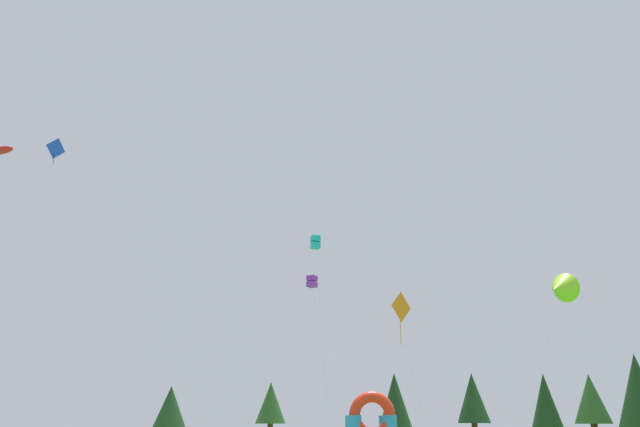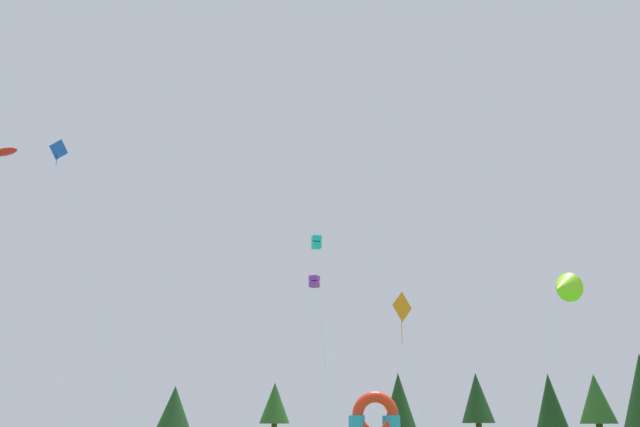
{
  "view_description": "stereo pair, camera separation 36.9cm",
  "coord_description": "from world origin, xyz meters",
  "px_view_note": "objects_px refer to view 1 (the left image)",
  "views": [
    {
      "loc": [
        -1.17,
        -26.77,
        2.79
      ],
      "look_at": [
        0.0,
        7.15,
        13.49
      ],
      "focal_mm": 37.35,
      "sensor_mm": 36.0,
      "label": 1
    },
    {
      "loc": [
        -0.81,
        -26.78,
        2.79
      ],
      "look_at": [
        0.0,
        7.15,
        13.49
      ],
      "focal_mm": 37.35,
      "sensor_mm": 36.0,
      "label": 2
    }
  ],
  "objects_px": {
    "kite_blue_diamond": "(55,151)",
    "kite_cyan_box": "(316,243)",
    "kite_purple_box": "(312,282)",
    "kite_orange_diamond": "(399,309)",
    "kite_red_parafoil": "(0,151)",
    "kite_lime_delta": "(560,289)"
  },
  "relations": [
    {
      "from": "kite_blue_diamond",
      "to": "kite_purple_box",
      "type": "xyz_separation_m",
      "value": [
        19.6,
        3.79,
        -9.12
      ]
    },
    {
      "from": "kite_purple_box",
      "to": "kite_blue_diamond",
      "type": "bearing_deg",
      "value": -169.05
    },
    {
      "from": "kite_purple_box",
      "to": "kite_red_parafoil",
      "type": "bearing_deg",
      "value": 170.73
    },
    {
      "from": "kite_blue_diamond",
      "to": "kite_cyan_box",
      "type": "height_order",
      "value": "kite_blue_diamond"
    },
    {
      "from": "kite_lime_delta",
      "to": "kite_orange_diamond",
      "type": "distance_m",
      "value": 17.63
    },
    {
      "from": "kite_blue_diamond",
      "to": "kite_red_parafoil",
      "type": "height_order",
      "value": "kite_red_parafoil"
    },
    {
      "from": "kite_lime_delta",
      "to": "kite_cyan_box",
      "type": "distance_m",
      "value": 21.21
    },
    {
      "from": "kite_blue_diamond",
      "to": "kite_purple_box",
      "type": "distance_m",
      "value": 21.95
    },
    {
      "from": "kite_lime_delta",
      "to": "kite_blue_diamond",
      "type": "xyz_separation_m",
      "value": [
        -38.44,
        -2.06,
        9.86
      ]
    },
    {
      "from": "kite_purple_box",
      "to": "kite_orange_diamond",
      "type": "bearing_deg",
      "value": -67.86
    },
    {
      "from": "kite_cyan_box",
      "to": "kite_orange_diamond",
      "type": "bearing_deg",
      "value": -6.87
    },
    {
      "from": "kite_blue_diamond",
      "to": "kite_cyan_box",
      "type": "distance_m",
      "value": 22.84
    },
    {
      "from": "kite_orange_diamond",
      "to": "kite_blue_diamond",
      "type": "bearing_deg",
      "value": 161.52
    },
    {
      "from": "kite_cyan_box",
      "to": "kite_lime_delta",
      "type": "bearing_deg",
      "value": 27.05
    },
    {
      "from": "kite_purple_box",
      "to": "kite_cyan_box",
      "type": "height_order",
      "value": "kite_cyan_box"
    },
    {
      "from": "kite_red_parafoil",
      "to": "kite_cyan_box",
      "type": "distance_m",
      "value": 34.19
    },
    {
      "from": "kite_blue_diamond",
      "to": "kite_red_parafoil",
      "type": "relative_size",
      "value": 0.88
    },
    {
      "from": "kite_purple_box",
      "to": "kite_orange_diamond",
      "type": "distance_m",
      "value": 13.55
    },
    {
      "from": "kite_blue_diamond",
      "to": "kite_purple_box",
      "type": "bearing_deg",
      "value": 10.95
    },
    {
      "from": "kite_blue_diamond",
      "to": "kite_orange_diamond",
      "type": "distance_m",
      "value": 28.98
    },
    {
      "from": "kite_lime_delta",
      "to": "kite_red_parafoil",
      "type": "xyz_separation_m",
      "value": [
        -46.47,
        6.25,
        13.28
      ]
    },
    {
      "from": "kite_cyan_box",
      "to": "kite_orange_diamond",
      "type": "distance_m",
      "value": 6.47
    }
  ]
}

